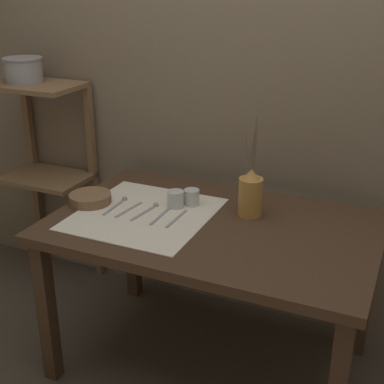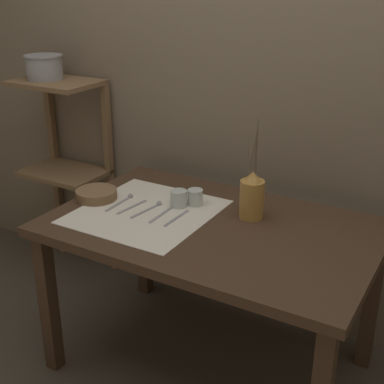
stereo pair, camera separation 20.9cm
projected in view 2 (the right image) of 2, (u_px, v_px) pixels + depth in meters
The scene contains 15 objects.
ground_plane at pixel (210, 364), 2.41m from camera, with size 12.00×12.00×0.00m, color #473F35.
stone_wall_back at pixel (269, 78), 2.37m from camera, with size 7.00×0.06×2.40m.
wooden_table at pixel (211, 242), 2.18m from camera, with size 1.31×0.83×0.70m.
wooden_shelf_unit at pixel (67, 144), 2.91m from camera, with size 0.44×0.31×1.12m.
linen_cloth at pixel (146, 212), 2.25m from camera, with size 0.54×0.57×0.00m.
pitcher_with_flowers at pixel (252, 196), 2.17m from camera, with size 0.10×0.10×0.42m.
wooden_bowl at pixel (97, 195), 2.37m from camera, with size 0.18×0.18×0.04m.
glass_tumbler_near at pixel (179, 198), 2.29m from camera, with size 0.07×0.07×0.07m.
glass_tumbler_far at pixel (195, 197), 2.30m from camera, with size 0.07×0.07×0.07m.
spoon_outer at pixel (126, 199), 2.36m from camera, with size 0.02×0.19×0.02m.
fork_outer at pixel (132, 207), 2.29m from camera, with size 0.03×0.18×0.00m.
spoon_inner at pixel (154, 206), 2.29m from camera, with size 0.04×0.19×0.02m.
fork_inner at pixel (161, 215), 2.21m from camera, with size 0.01×0.18×0.00m.
knife_center at pixel (176, 218), 2.18m from camera, with size 0.02×0.18×0.00m.
metal_pot_large at pixel (44, 66), 2.75m from camera, with size 0.20×0.20×0.12m.
Camera 2 is at (0.90, -1.71, 1.64)m, focal length 50.00 mm.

